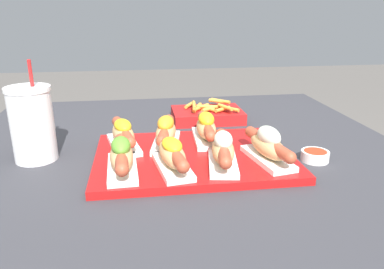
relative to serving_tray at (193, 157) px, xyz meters
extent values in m
cube|color=#333338|center=(-0.02, 0.10, -0.39)|extent=(1.16, 1.08, 0.76)
cube|color=#B71414|center=(0.00, 0.00, 0.00)|extent=(0.46, 0.33, 0.02)
cube|color=white|center=(-0.16, -0.08, 0.02)|extent=(0.07, 0.16, 0.01)
ellipsoid|color=tan|center=(-0.16, -0.08, 0.04)|extent=(0.05, 0.14, 0.04)
cylinder|color=#AD472D|center=(-0.16, -0.08, 0.05)|extent=(0.03, 0.18, 0.03)
sphere|color=#AD472D|center=(-0.16, -0.17, 0.05)|extent=(0.03, 0.03, 0.03)
sphere|color=#AD472D|center=(-0.17, 0.01, 0.05)|extent=(0.03, 0.03, 0.03)
ellipsoid|color=#5B992D|center=(-0.16, -0.08, 0.07)|extent=(0.04, 0.08, 0.03)
cube|color=white|center=(-0.06, -0.08, 0.02)|extent=(0.08, 0.16, 0.01)
ellipsoid|color=tan|center=(-0.06, -0.08, 0.04)|extent=(0.07, 0.14, 0.04)
cylinder|color=#AD472D|center=(-0.06, -0.08, 0.05)|extent=(0.05, 0.18, 0.03)
sphere|color=#AD472D|center=(-0.04, -0.17, 0.05)|extent=(0.03, 0.03, 0.03)
sphere|color=#AD472D|center=(-0.07, 0.01, 0.05)|extent=(0.03, 0.03, 0.03)
ellipsoid|color=yellow|center=(-0.06, -0.08, 0.06)|extent=(0.05, 0.08, 0.02)
cube|color=white|center=(0.05, -0.07, 0.02)|extent=(0.08, 0.17, 0.01)
ellipsoid|color=tan|center=(0.05, -0.07, 0.04)|extent=(0.07, 0.14, 0.04)
cylinder|color=#AD472D|center=(0.05, -0.07, 0.05)|extent=(0.05, 0.18, 0.03)
sphere|color=#AD472D|center=(0.04, -0.16, 0.05)|extent=(0.03, 0.03, 0.03)
sphere|color=#AD472D|center=(0.07, 0.01, 0.05)|extent=(0.03, 0.03, 0.03)
ellipsoid|color=silver|center=(0.05, -0.07, 0.07)|extent=(0.05, 0.08, 0.03)
cube|color=white|center=(0.16, -0.07, 0.02)|extent=(0.09, 0.17, 0.01)
ellipsoid|color=tan|center=(0.16, -0.07, 0.04)|extent=(0.07, 0.14, 0.04)
cylinder|color=#AD472D|center=(0.16, -0.07, 0.05)|extent=(0.06, 0.18, 0.03)
sphere|color=#AD472D|center=(0.17, -0.15, 0.05)|extent=(0.03, 0.03, 0.03)
sphere|color=#AD472D|center=(0.14, 0.02, 0.05)|extent=(0.03, 0.03, 0.03)
ellipsoid|color=silver|center=(0.16, -0.07, 0.07)|extent=(0.05, 0.08, 0.04)
cube|color=white|center=(-0.16, 0.07, 0.02)|extent=(0.09, 0.17, 0.01)
ellipsoid|color=tan|center=(-0.16, 0.07, 0.04)|extent=(0.08, 0.15, 0.04)
cylinder|color=#AD472D|center=(-0.16, 0.07, 0.05)|extent=(0.06, 0.18, 0.03)
sphere|color=#AD472D|center=(-0.14, -0.02, 0.05)|extent=(0.03, 0.03, 0.03)
sphere|color=#AD472D|center=(-0.18, 0.15, 0.05)|extent=(0.03, 0.03, 0.03)
ellipsoid|color=yellow|center=(-0.16, 0.07, 0.06)|extent=(0.06, 0.08, 0.03)
cube|color=white|center=(-0.06, 0.06, 0.02)|extent=(0.09, 0.17, 0.01)
ellipsoid|color=tan|center=(-0.06, 0.06, 0.04)|extent=(0.07, 0.14, 0.04)
cylinder|color=#AD472D|center=(-0.06, 0.06, 0.05)|extent=(0.06, 0.18, 0.03)
sphere|color=#AD472D|center=(-0.07, -0.02, 0.05)|extent=(0.03, 0.03, 0.03)
sphere|color=#AD472D|center=(-0.04, 0.15, 0.05)|extent=(0.03, 0.03, 0.03)
ellipsoid|color=gold|center=(-0.06, 0.06, 0.07)|extent=(0.05, 0.08, 0.03)
cube|color=white|center=(0.05, 0.08, 0.02)|extent=(0.07, 0.16, 0.01)
ellipsoid|color=tan|center=(0.05, 0.08, 0.04)|extent=(0.06, 0.14, 0.04)
cylinder|color=#AD472D|center=(0.05, 0.08, 0.05)|extent=(0.04, 0.18, 0.03)
sphere|color=#AD472D|center=(0.04, 0.00, 0.05)|extent=(0.03, 0.03, 0.03)
sphere|color=#AD472D|center=(0.05, 0.17, 0.05)|extent=(0.03, 0.03, 0.03)
ellipsoid|color=yellow|center=(0.05, 0.08, 0.07)|extent=(0.04, 0.08, 0.03)
cylinder|color=white|center=(0.28, -0.04, 0.00)|extent=(0.07, 0.07, 0.02)
cylinder|color=red|center=(0.28, -0.04, 0.01)|extent=(0.05, 0.05, 0.01)
cylinder|color=white|center=(-0.37, 0.06, 0.07)|extent=(0.10, 0.10, 0.17)
cylinder|color=white|center=(-0.37, 0.06, 0.16)|extent=(0.10, 0.10, 0.01)
cylinder|color=red|center=(-0.36, 0.06, 0.20)|extent=(0.01, 0.01, 0.06)
cube|color=#B21919|center=(0.09, 0.32, 0.01)|extent=(0.22, 0.15, 0.03)
cylinder|color=gold|center=(0.06, 0.33, 0.03)|extent=(0.04, 0.09, 0.01)
cylinder|color=gold|center=(0.14, 0.36, 0.04)|extent=(0.06, 0.05, 0.01)
cylinder|color=gold|center=(0.14, 0.36, 0.04)|extent=(0.06, 0.06, 0.01)
cylinder|color=gold|center=(0.04, 0.36, 0.03)|extent=(0.04, 0.06, 0.01)
cylinder|color=gold|center=(0.09, 0.31, 0.04)|extent=(0.06, 0.03, 0.01)
cylinder|color=gold|center=(0.09, 0.31, 0.03)|extent=(0.06, 0.06, 0.01)
cylinder|color=gold|center=(0.05, 0.30, 0.05)|extent=(0.02, 0.08, 0.01)
cylinder|color=gold|center=(0.10, 0.30, 0.04)|extent=(0.07, 0.06, 0.01)
cylinder|color=gold|center=(0.16, 0.28, 0.04)|extent=(0.05, 0.06, 0.01)
cylinder|color=gold|center=(0.14, 0.28, 0.04)|extent=(0.04, 0.06, 0.01)
cylinder|color=gold|center=(0.07, 0.32, 0.03)|extent=(0.06, 0.07, 0.01)
cylinder|color=gold|center=(0.13, 0.28, 0.04)|extent=(0.06, 0.05, 0.01)
camera|label=1|loc=(-0.12, -0.81, 0.34)|focal=35.00mm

